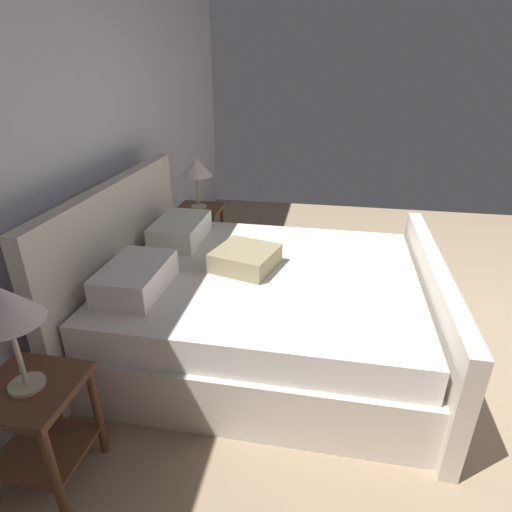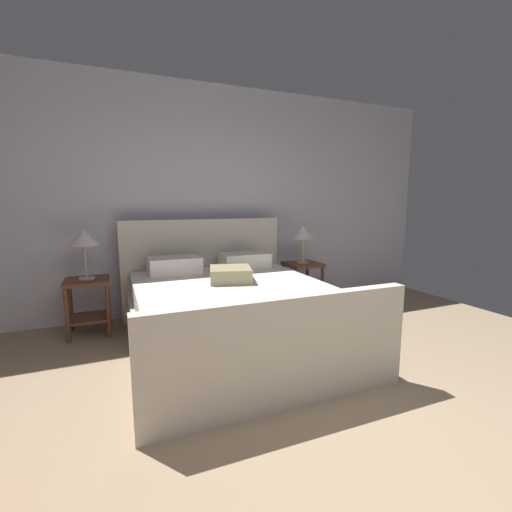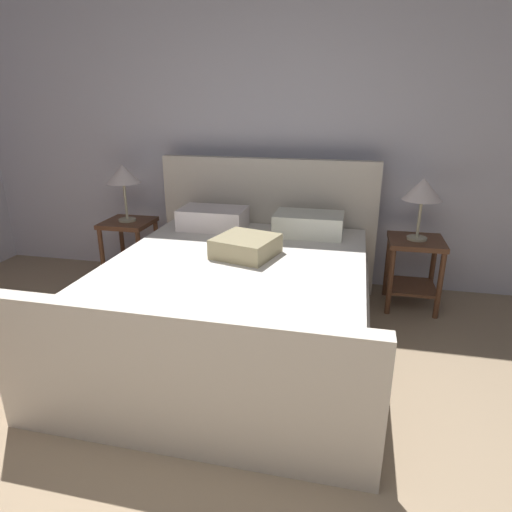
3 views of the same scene
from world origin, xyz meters
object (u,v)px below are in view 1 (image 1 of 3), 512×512
Objects in this scene: nightstand_right at (200,226)px; nightstand_left at (37,418)px; bed at (259,304)px; table_lamp_left at (4,308)px; table_lamp_right at (196,168)px.

nightstand_right is 1.00× the size of nightstand_left.
bed is at bearing -33.70° from nightstand_left.
table_lamp_right is at bearing -0.60° from table_lamp_left.
nightstand_right is at bearing -104.04° from table_lamp_right.
nightstand_right is at bearing 32.90° from bed.
table_lamp_right is (0.00, 0.00, 0.60)m from nightstand_right.
nightstand_right is at bearing -0.60° from table_lamp_left.
nightstand_right is 1.19× the size of table_lamp_right.
bed is 1.68m from table_lamp_right.
table_lamp_left is (-0.00, 0.00, 0.62)m from nightstand_left.
nightstand_right is 1.14× the size of table_lamp_left.
table_lamp_left reaches higher than nightstand_right.
nightstand_right is (1.30, 0.84, 0.06)m from bed.
nightstand_left is 0.62m from table_lamp_left.
bed is at bearing -147.10° from nightstand_right.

